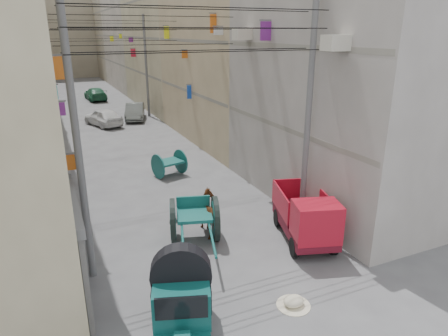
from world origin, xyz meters
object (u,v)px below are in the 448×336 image
auto_rickshaw (182,294)px  second_cart (169,163)px  distant_car_white (103,117)px  distant_car_green (95,94)px  distant_car_grey (135,112)px  horse (212,214)px  tonga_cart (194,219)px  mini_truck (308,221)px  feed_sack (294,301)px

auto_rickshaw → second_cart: 10.88m
distant_car_white → distant_car_green: (1.03, 12.53, -0.02)m
distant_car_grey → horse: bearing=-79.7°
horse → tonga_cart: bearing=21.5°
mini_truck → auto_rickshaw: bearing=-139.4°
distant_car_white → feed_sack: bearing=73.5°
feed_sack → distant_car_grey: (1.30, 24.70, 0.51)m
distant_car_grey → mini_truck: bearing=-72.7°
second_cart → distant_car_white: 12.71m
second_cart → feed_sack: size_ratio=2.96×
auto_rickshaw → tonga_cart: 4.31m
mini_truck → feed_sack: size_ratio=6.32×
feed_sack → distant_car_white: 23.49m
distant_car_white → distant_car_grey: size_ratio=0.98×
tonga_cart → second_cart: bearing=97.1°
feed_sack → tonga_cart: bearing=105.0°
second_cart → distant_car_grey: size_ratio=0.42×
second_cart → distant_car_white: distant_car_white is taller
distant_car_white → distant_car_grey: 2.93m
second_cart → distant_car_green: (-0.28, 25.17, -0.01)m
auto_rickshaw → horse: (2.51, 4.24, -0.31)m
auto_rickshaw → mini_truck: size_ratio=0.73×
mini_truck → distant_car_white: bearing=116.7°
second_cart → horse: (-0.35, -6.26, 0.06)m
distant_car_white → distant_car_green: 12.57m
second_cart → distant_car_grey: bearing=69.1°
mini_truck → feed_sack: mini_truck is taller
distant_car_white → distant_car_grey: (2.65, 1.25, -0.01)m
distant_car_grey → distant_car_green: distant_car_grey is taller
distant_car_green → distant_car_grey: bearing=94.9°
feed_sack → distant_car_green: (-0.31, 35.97, 0.49)m
distant_car_white → tonga_cart: bearing=70.8°
mini_truck → horse: mini_truck is taller
distant_car_white → horse: bearing=73.1°
distant_car_green → auto_rickshaw: bearing=82.6°
horse → distant_car_white: size_ratio=0.43×
horse → distant_car_green: (0.07, 31.43, -0.07)m
mini_truck → feed_sack: (-2.15, -2.47, -0.73)m
auto_rickshaw → horse: 4.93m
second_cart → horse: size_ratio=0.98×
mini_truck → second_cart: size_ratio=2.14×
second_cart → horse: bearing=-108.6°
feed_sack → distant_car_grey: 24.74m
auto_rickshaw → distant_car_green: (2.58, 35.67, -0.38)m
tonga_cart → horse: (0.76, 0.30, -0.09)m
feed_sack → horse: horse is taller
second_cart → distant_car_grey: distant_car_grey is taller
auto_rickshaw → distant_car_green: auto_rickshaw is taller
auto_rickshaw → horse: bearing=78.0°
horse → feed_sack: bearing=94.7°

